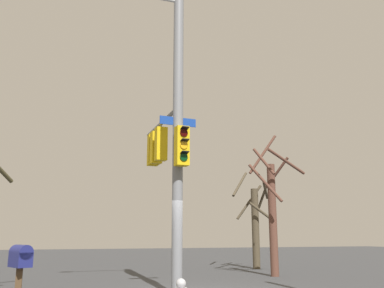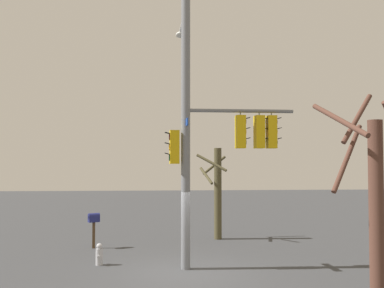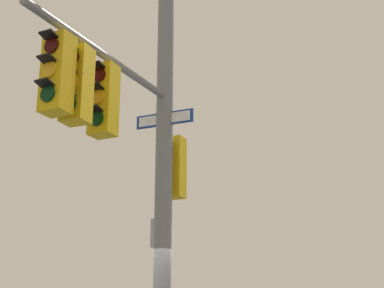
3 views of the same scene
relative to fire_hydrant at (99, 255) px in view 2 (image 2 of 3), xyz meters
name	(u,v)px [view 2 (image 2 of 3)]	position (x,y,z in m)	size (l,w,h in m)	color
ground_plane	(185,273)	(-1.25, -2.83, -0.34)	(80.00, 80.00, 0.00)	#3A3B3E
main_signal_pole_assembly	(205,126)	(-0.63, -3.54, 4.33)	(3.62, 4.33, 9.00)	slate
fire_hydrant	(99,255)	(0.00, 0.00, 0.00)	(0.38, 0.24, 0.73)	#B2B2B7
mailbox	(94,221)	(2.96, 0.63, 0.76)	(0.41, 0.50, 1.41)	#4C3823
bare_tree_behind_pole	(375,201)	(-5.84, -6.73, 2.28)	(2.12, 1.95, 5.83)	brown
bare_tree_corner	(217,190)	(4.66, -4.62, 1.84)	(1.71, 1.49, 4.12)	#4A442A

